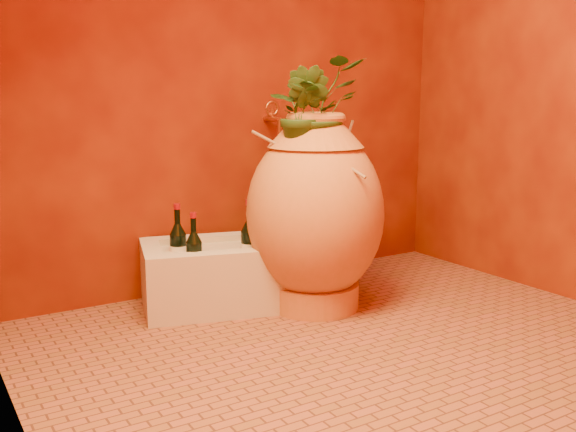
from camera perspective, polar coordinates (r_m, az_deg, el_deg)
floor at (r=2.64m, az=5.82°, el=-11.17°), size 2.50×2.50×0.00m
wall_back at (r=3.30m, az=-4.72°, el=15.41°), size 2.50×0.02×2.50m
wall_right at (r=3.37m, az=23.99°, el=14.45°), size 0.02×2.00×2.50m
amphora at (r=2.93m, az=2.42°, el=0.30°), size 0.76×0.76×0.90m
stone_basin at (r=3.03m, az=-6.57°, el=-5.32°), size 0.75×0.61×0.30m
wine_bottle_a at (r=2.99m, az=-9.72°, el=-2.88°), size 0.08×0.08×0.33m
wine_bottle_b at (r=2.98m, az=-3.44°, el=-2.69°), size 0.08×0.08×0.34m
wine_bottle_c at (r=2.88m, az=-8.33°, el=-3.55°), size 0.07×0.07×0.30m
wall_tap at (r=3.30m, az=-1.28°, el=8.77°), size 0.08×0.16×0.18m
plant_main at (r=2.90m, az=2.28°, el=9.24°), size 0.49×0.45×0.47m
plant_side at (r=2.79m, az=1.47°, el=9.13°), size 0.26×0.28×0.40m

